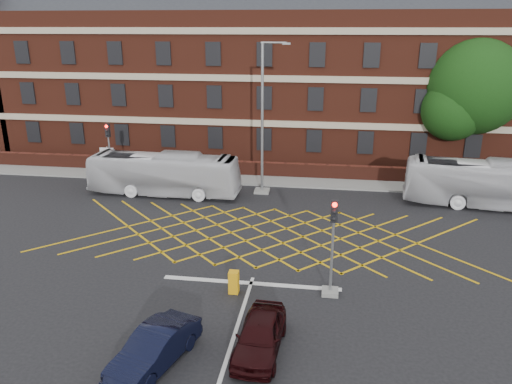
# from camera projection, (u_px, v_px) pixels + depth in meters

# --- Properties ---
(ground) EXTENTS (120.00, 120.00, 0.00)m
(ground) POSITION_uv_depth(u_px,v_px,m) (262.00, 250.00, 25.52)
(ground) COLOR black
(ground) RESTS_ON ground
(victorian_building) EXTENTS (51.00, 12.17, 20.40)m
(victorian_building) POSITION_uv_depth(u_px,v_px,m) (299.00, 62.00, 43.61)
(victorian_building) COLOR #592316
(victorian_building) RESTS_ON ground
(boundary_wall) EXTENTS (56.00, 0.50, 1.10)m
(boundary_wall) POSITION_uv_depth(u_px,v_px,m) (285.00, 170.00, 37.54)
(boundary_wall) COLOR #4D1E14
(boundary_wall) RESTS_ON ground
(far_pavement) EXTENTS (60.00, 3.00, 0.12)m
(far_pavement) POSITION_uv_depth(u_px,v_px,m) (284.00, 180.00, 36.75)
(far_pavement) COLOR slate
(far_pavement) RESTS_ON ground
(box_junction_hatching) EXTENTS (8.22, 8.22, 0.02)m
(box_junction_hatching) POSITION_uv_depth(u_px,v_px,m) (267.00, 234.00, 27.40)
(box_junction_hatching) COLOR #CC990C
(box_junction_hatching) RESTS_ON ground
(stop_line) EXTENTS (8.00, 0.30, 0.02)m
(stop_line) POSITION_uv_depth(u_px,v_px,m) (251.00, 283.00, 22.24)
(stop_line) COLOR silver
(stop_line) RESTS_ON ground
(centre_line) EXTENTS (0.15, 14.00, 0.02)m
(centre_line) POSITION_uv_depth(u_px,v_px,m) (220.00, 381.00, 16.15)
(centre_line) COLOR silver
(centre_line) RESTS_ON ground
(bus_left) EXTENTS (10.28, 2.69, 2.84)m
(bus_left) POSITION_uv_depth(u_px,v_px,m) (164.00, 174.00, 33.51)
(bus_left) COLOR silver
(bus_left) RESTS_ON ground
(bus_right) EXTENTS (10.94, 3.75, 2.99)m
(bus_right) POSITION_uv_depth(u_px,v_px,m) (493.00, 184.00, 31.13)
(bus_right) COLOR silver
(bus_right) RESTS_ON ground
(car_navy) EXTENTS (2.47, 4.15, 1.29)m
(car_navy) POSITION_uv_depth(u_px,v_px,m) (155.00, 348.00, 16.74)
(car_navy) COLOR black
(car_navy) RESTS_ON ground
(car_maroon) EXTENTS (1.74, 3.91, 1.30)m
(car_maroon) POSITION_uv_depth(u_px,v_px,m) (260.00, 335.00, 17.46)
(car_maroon) COLOR black
(car_maroon) RESTS_ON ground
(deciduous_tree) EXTENTS (7.44, 7.10, 10.13)m
(deciduous_tree) POSITION_uv_depth(u_px,v_px,m) (473.00, 94.00, 37.13)
(deciduous_tree) COLOR black
(deciduous_tree) RESTS_ON ground
(traffic_light_near) EXTENTS (0.70, 0.70, 4.27)m
(traffic_light_near) POSITION_uv_depth(u_px,v_px,m) (332.00, 257.00, 20.80)
(traffic_light_near) COLOR slate
(traffic_light_near) RESTS_ON ground
(traffic_light_far) EXTENTS (0.70, 0.70, 4.27)m
(traffic_light_far) POSITION_uv_depth(u_px,v_px,m) (110.00, 158.00, 36.13)
(traffic_light_far) COLOR slate
(traffic_light_far) RESTS_ON ground
(street_lamp) EXTENTS (2.25, 1.00, 9.94)m
(street_lamp) POSITION_uv_depth(u_px,v_px,m) (263.00, 142.00, 33.18)
(street_lamp) COLOR slate
(street_lamp) RESTS_ON ground
(direction_signs) EXTENTS (1.10, 0.16, 2.20)m
(direction_signs) POSITION_uv_depth(u_px,v_px,m) (107.00, 157.00, 37.89)
(direction_signs) COLOR gray
(direction_signs) RESTS_ON ground
(utility_cabinet) EXTENTS (0.42, 0.40, 1.00)m
(utility_cabinet) POSITION_uv_depth(u_px,v_px,m) (234.00, 282.00, 21.33)
(utility_cabinet) COLOR orange
(utility_cabinet) RESTS_ON ground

